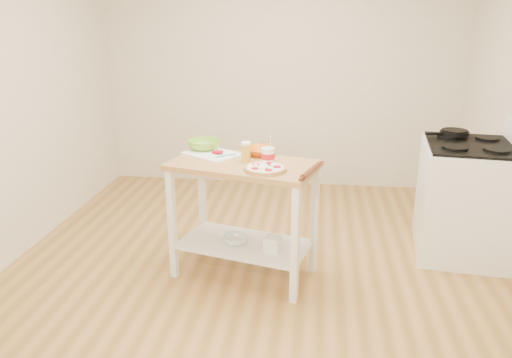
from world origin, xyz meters
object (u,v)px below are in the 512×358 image
object	(u,v)px
knife	(210,146)
green_bowl	(204,145)
rolling_pin	(311,171)
yogurt_tub	(268,156)
orange_bowl	(258,151)
skillet	(454,133)
gas_stove	(464,199)
beer_pint	(246,152)
cutting_board	(213,153)
shelf_glass_bowl	(235,240)
shelf_bin	(273,244)
prep_island	(244,196)
pizza	(265,168)
spatula	(225,156)

from	to	relation	value
knife	green_bowl	size ratio (longest dim) A/B	0.99
rolling_pin	yogurt_tub	bearing A→B (deg)	148.48
orange_bowl	yogurt_tub	size ratio (longest dim) A/B	1.09
knife	orange_bowl	xyz separation A→B (m)	(0.41, -0.15, 0.01)
green_bowl	rolling_pin	bearing A→B (deg)	-30.78
skillet	rolling_pin	xyz separation A→B (m)	(-1.17, -1.03, -0.06)
gas_stove	beer_pint	distance (m)	1.89
cutting_board	shelf_glass_bowl	world-z (taller)	cutting_board
gas_stove	yogurt_tub	world-z (taller)	same
rolling_pin	shelf_glass_bowl	world-z (taller)	rolling_pin
shelf_bin	prep_island	bearing A→B (deg)	155.96
pizza	yogurt_tub	xyz separation A→B (m)	(0.00, 0.16, 0.04)
skillet	knife	xyz separation A→B (m)	(-1.99, -0.46, -0.06)
skillet	orange_bowl	bearing A→B (deg)	-174.47
orange_bowl	rolling_pin	xyz separation A→B (m)	(0.41, -0.43, -0.01)
orange_bowl	shelf_bin	size ratio (longest dim) A/B	2.04
cutting_board	shelf_glass_bowl	size ratio (longest dim) A/B	2.61
pizza	yogurt_tub	size ratio (longest dim) A/B	1.39
cutting_board	beer_pint	world-z (taller)	beer_pint
cutting_board	green_bowl	world-z (taller)	green_bowl
cutting_board	spatula	xyz separation A→B (m)	(0.11, -0.08, 0.01)
orange_bowl	beer_pint	size ratio (longest dim) A/B	1.59
beer_pint	shelf_bin	xyz separation A→B (m)	(0.22, -0.14, -0.66)
orange_bowl	shelf_glass_bowl	bearing A→B (deg)	-120.99
knife	rolling_pin	world-z (taller)	rolling_pin
prep_island	spatula	size ratio (longest dim) A/B	8.46
cutting_board	pizza	bearing A→B (deg)	-5.40
skillet	green_bowl	size ratio (longest dim) A/B	1.41
gas_stove	yogurt_tub	bearing A→B (deg)	-152.26
spatula	rolling_pin	bearing A→B (deg)	-48.87
knife	spatula	bearing A→B (deg)	-30.15
gas_stove	knife	world-z (taller)	gas_stove
gas_stove	knife	size ratio (longest dim) A/B	4.34
prep_island	gas_stove	bearing A→B (deg)	19.20
knife	prep_island	bearing A→B (deg)	-22.06
pizza	knife	distance (m)	0.75
skillet	cutting_board	distance (m)	2.03
yogurt_tub	shelf_bin	distance (m)	0.65
green_bowl	shelf_bin	size ratio (longest dim) A/B	2.32
rolling_pin	green_bowl	bearing A→B (deg)	149.22
prep_island	shelf_glass_bowl	xyz separation A→B (m)	(-0.06, -0.02, -0.35)
prep_island	yogurt_tub	xyz separation A→B (m)	(0.18, -0.00, 0.32)
skillet	beer_pint	distance (m)	1.83
skillet	shelf_bin	world-z (taller)	skillet
green_bowl	beer_pint	world-z (taller)	beer_pint
pizza	knife	size ratio (longest dim) A/B	1.14
cutting_board	orange_bowl	xyz separation A→B (m)	(0.35, 0.03, 0.02)
pizza	green_bowl	size ratio (longest dim) A/B	1.12
spatula	orange_bowl	world-z (taller)	orange_bowl
shelf_bin	knife	bearing A→B (deg)	139.35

